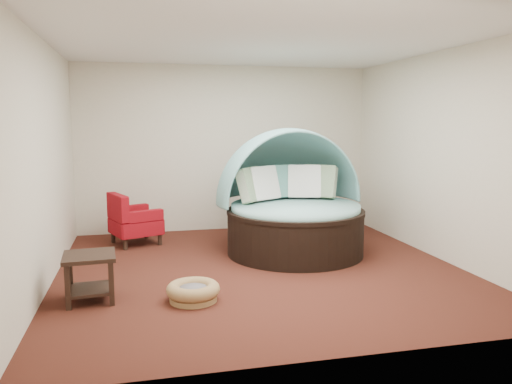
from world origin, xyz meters
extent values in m
plane|color=#4E2116|center=(0.00, 0.00, 0.00)|extent=(5.00, 5.00, 0.00)
plane|color=beige|center=(0.00, 2.50, 1.40)|extent=(5.00, 0.00, 5.00)
plane|color=beige|center=(0.00, -2.50, 1.40)|extent=(5.00, 0.00, 5.00)
plane|color=beige|center=(-2.50, 0.00, 1.40)|extent=(0.00, 5.00, 5.00)
plane|color=beige|center=(2.50, 0.00, 1.40)|extent=(0.00, 5.00, 5.00)
plane|color=white|center=(0.00, 0.00, 2.80)|extent=(5.00, 5.00, 0.00)
cylinder|color=black|center=(0.66, 0.63, 0.29)|extent=(2.13, 2.13, 0.59)
cylinder|color=black|center=(0.66, 0.63, 0.61)|extent=(2.15, 2.15, 0.05)
cylinder|color=#9ADBCD|center=(0.66, 0.63, 0.65)|extent=(2.01, 2.01, 0.13)
cube|color=#3C6F41|center=(0.07, 0.90, 0.97)|extent=(0.52, 0.56, 0.51)
cube|color=white|center=(0.29, 0.99, 0.97)|extent=(0.56, 0.48, 0.51)
cube|color=#589993|center=(0.59, 1.16, 0.97)|extent=(0.52, 0.33, 0.51)
cube|color=white|center=(0.93, 1.07, 0.97)|extent=(0.55, 0.40, 0.51)
cube|color=#3C6F41|center=(1.17, 1.03, 0.97)|extent=(0.56, 0.52, 0.51)
cylinder|color=olive|center=(-0.96, -0.95, 0.03)|extent=(0.52, 0.52, 0.06)
torus|color=olive|center=(-0.96, -0.95, 0.12)|extent=(0.59, 0.59, 0.14)
cylinder|color=slate|center=(-0.96, -0.95, 0.10)|extent=(0.35, 0.35, 0.09)
cylinder|color=black|center=(-1.70, 1.37, 0.08)|extent=(0.08, 0.08, 0.16)
cylinder|color=black|center=(-1.89, 1.87, 0.08)|extent=(0.08, 0.08, 0.16)
cylinder|color=black|center=(-1.20, 1.56, 0.08)|extent=(0.08, 0.08, 0.16)
cylinder|color=black|center=(-1.39, 2.06, 0.08)|extent=(0.08, 0.08, 0.16)
cube|color=#8C0505|center=(-1.54, 1.72, 0.28)|extent=(0.87, 0.87, 0.23)
cube|color=#8C0505|center=(-1.80, 1.62, 0.59)|extent=(0.36, 0.67, 0.40)
cube|color=#8C0505|center=(-1.40, 1.46, 0.48)|extent=(0.54, 0.29, 0.16)
cube|color=#8C0505|center=(-1.61, 2.00, 0.48)|extent=(0.54, 0.29, 0.16)
cube|color=black|center=(-2.00, -0.70, 0.48)|extent=(0.55, 0.55, 0.04)
cube|color=black|center=(-2.00, -0.70, 0.12)|extent=(0.49, 0.49, 0.03)
cube|color=black|center=(-2.19, -0.92, 0.23)|extent=(0.06, 0.06, 0.46)
cube|color=black|center=(-2.22, -0.51, 0.23)|extent=(0.06, 0.06, 0.46)
cube|color=black|center=(-1.78, -0.89, 0.23)|extent=(0.06, 0.06, 0.46)
cube|color=black|center=(-1.81, -0.48, 0.23)|extent=(0.06, 0.06, 0.46)
camera|label=1|loc=(-1.46, -5.98, 1.86)|focal=35.00mm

